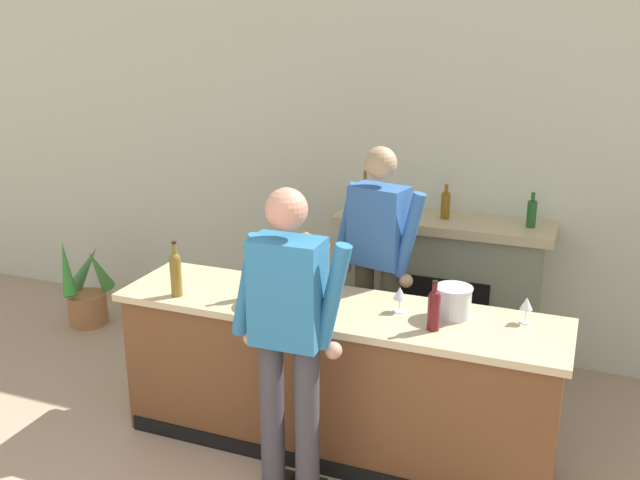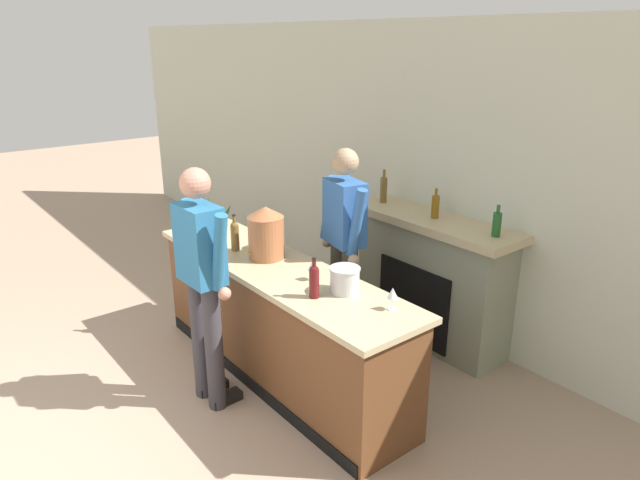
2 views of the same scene
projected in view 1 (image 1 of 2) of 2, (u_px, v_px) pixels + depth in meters
wall_back_panel at (424, 178)px, 5.49m from camera, size 12.00×0.07×2.75m
bar_counter at (335, 378)px, 4.32m from camera, size 2.67×0.66×0.95m
fireplace_stone at (441, 289)px, 5.42m from camera, size 1.59×0.52×1.45m
potted_plant_corner at (86, 293)px, 6.14m from camera, size 0.47×0.48×0.76m
person_customer at (289, 339)px, 3.63m from camera, size 0.66×0.31×1.79m
person_bartender at (378, 267)px, 4.68m from camera, size 0.65×0.36×1.79m
copper_dispenser at (306, 265)px, 4.22m from camera, size 0.29×0.33×0.42m
ice_bucket_steel at (453, 302)px, 4.00m from camera, size 0.21×0.21×0.18m
wine_bottle_chardonnay_pale at (176, 272)px, 4.28m from camera, size 0.07×0.07×0.34m
wine_bottle_riesling_slim at (253, 277)px, 4.25m from camera, size 0.07×0.07×0.31m
wine_bottle_merlot_tall at (434, 308)px, 3.83m from camera, size 0.07×0.07×0.28m
wine_glass_front_right at (526, 305)px, 3.92m from camera, size 0.07×0.07×0.15m
wine_glass_near_bucket at (400, 294)px, 4.07m from camera, size 0.07×0.07×0.15m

